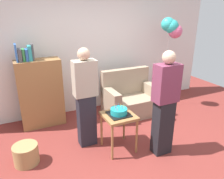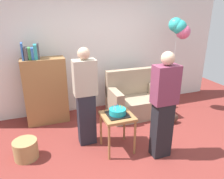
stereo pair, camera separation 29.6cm
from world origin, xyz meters
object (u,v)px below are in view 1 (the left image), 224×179
object	(u,v)px
wicker_basket	(26,154)
balloon_bunch	(172,28)
handbag	(168,116)
person_holding_cake	(165,104)
birthday_cake	(119,112)
side_table	(119,120)
person_blowing_candles	(86,98)
couch	(129,99)
bookshelf	(40,92)

from	to	relation	value
wicker_basket	balloon_bunch	distance (m)	3.63
handbag	person_holding_cake	bearing A→B (deg)	-134.19
birthday_cake	balloon_bunch	size ratio (longest dim) A/B	0.16
side_table	balloon_bunch	world-z (taller)	balloon_bunch
person_holding_cake	balloon_bunch	size ratio (longest dim) A/B	0.81
person_blowing_candles	balloon_bunch	xyz separation A→B (m)	(2.16, 0.68, 0.96)
person_blowing_candles	handbag	bearing A→B (deg)	19.96
couch	person_holding_cake	bearing A→B (deg)	-98.48
bookshelf	person_blowing_candles	bearing A→B (deg)	-60.37
bookshelf	person_holding_cake	bearing A→B (deg)	-47.85
person_blowing_candles	wicker_basket	size ratio (longest dim) A/B	4.53
couch	wicker_basket	world-z (taller)	couch
bookshelf	person_holding_cake	xyz separation A→B (m)	(1.56, -1.72, 0.16)
couch	person_holding_cake	distance (m)	1.51
side_table	balloon_bunch	distance (m)	2.40
side_table	balloon_bunch	xyz separation A→B (m)	(1.75, 1.04, 1.27)
person_holding_cake	wicker_basket	world-z (taller)	person_holding_cake
couch	person_holding_cake	size ratio (longest dim) A/B	0.67
side_table	handbag	xyz separation A→B (m)	(1.33, 0.42, -0.42)
balloon_bunch	birthday_cake	bearing A→B (deg)	-149.34
couch	side_table	distance (m)	1.33
side_table	handbag	distance (m)	1.46
side_table	wicker_basket	world-z (taller)	side_table
side_table	person_blowing_candles	bearing A→B (deg)	138.83
birthday_cake	wicker_basket	size ratio (longest dim) A/B	0.89
couch	person_holding_cake	xyz separation A→B (m)	(-0.21, -1.41, 0.49)
couch	side_table	size ratio (longest dim) A/B	1.78
wicker_basket	handbag	bearing A→B (deg)	3.46
side_table	person_holding_cake	world-z (taller)	person_holding_cake
person_holding_cake	handbag	distance (m)	1.31
person_blowing_candles	handbag	size ratio (longest dim) A/B	5.82
balloon_bunch	wicker_basket	bearing A→B (deg)	-166.01
couch	wicker_basket	xyz separation A→B (m)	(-2.18, -0.80, -0.19)
balloon_bunch	side_table	bearing A→B (deg)	-149.34
bookshelf	balloon_bunch	world-z (taller)	balloon_bunch
person_blowing_candles	handbag	xyz separation A→B (m)	(1.74, 0.06, -0.73)
couch	balloon_bunch	xyz separation A→B (m)	(0.96, -0.01, 1.46)
couch	balloon_bunch	bearing A→B (deg)	-0.88
birthday_cake	balloon_bunch	bearing A→B (deg)	30.66
side_table	wicker_basket	size ratio (longest dim) A/B	1.71
birthday_cake	person_holding_cake	world-z (taller)	person_holding_cake
birthday_cake	person_holding_cake	xyz separation A→B (m)	(0.58, -0.36, 0.17)
bookshelf	handbag	size ratio (longest dim) A/B	5.72
couch	bookshelf	world-z (taller)	bookshelf
couch	birthday_cake	distance (m)	1.35
person_holding_cake	handbag	bearing A→B (deg)	-104.16
person_blowing_candles	wicker_basket	bearing A→B (deg)	-155.88
birthday_cake	handbag	world-z (taller)	birthday_cake
birthday_cake	person_blowing_candles	bearing A→B (deg)	138.83
person_holding_cake	birthday_cake	bearing A→B (deg)	-1.85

